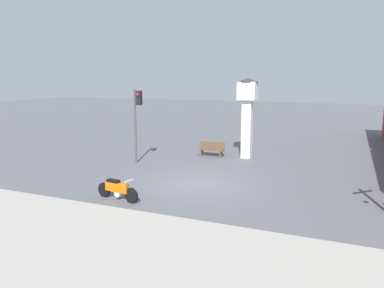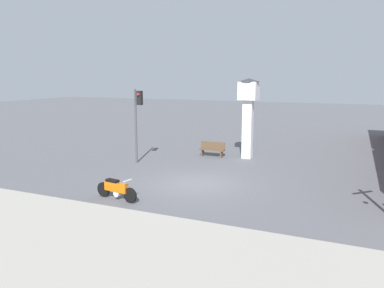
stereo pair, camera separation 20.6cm
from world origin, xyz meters
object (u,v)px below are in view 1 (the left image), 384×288
Objects in this scene: clock_tower at (247,106)px; motorcycle at (117,189)px; traffic_light at (137,113)px; bench at (212,149)px.

motorcycle is at bearing -105.57° from clock_tower.
motorcycle is at bearing -66.34° from traffic_light.
traffic_light is 5.35m from bench.
motorcycle is 7.13m from traffic_light.
clock_tower reaches higher than traffic_light.
traffic_light reaches higher than bench.
clock_tower is 3.05× the size of bench.
clock_tower reaches higher than motorcycle.
motorcycle is at bearing -93.84° from bench.
clock_tower is 1.14× the size of traffic_light.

